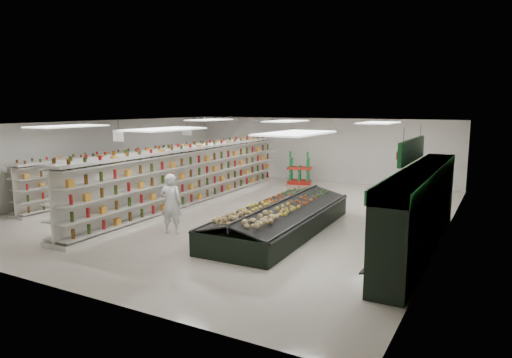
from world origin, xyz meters
The scene contains 16 objects.
floor centered at (0.00, 0.00, 0.00)m, with size 16.00×16.00×0.00m, color beige.
ceiling centered at (0.00, 0.00, 3.20)m, with size 14.00×16.00×0.02m, color white.
wall_back centered at (0.00, 8.00, 1.60)m, with size 14.00×0.02×3.20m, color white.
wall_front centered at (0.00, -8.00, 1.60)m, with size 14.00×0.02×3.20m, color white.
wall_left centered at (-7.00, 0.00, 1.60)m, with size 0.02×16.00×3.20m, color white.
wall_right centered at (7.00, 0.00, 1.60)m, with size 0.02×16.00×3.20m, color white.
produce_wall_case centered at (6.53, -1.50, 1.24)m, with size 0.93×8.00×2.20m.
aisle_sign_near centered at (-3.80, -2.00, 2.75)m, with size 0.52×0.06×0.75m.
aisle_sign_far centered at (-3.80, 2.00, 2.75)m, with size 0.52×0.06×0.75m.
hortifruti_banner centered at (6.25, -1.50, 2.65)m, with size 0.12×3.20×0.95m.
gondola_left centered at (-5.78, 0.70, 0.86)m, with size 1.30×10.85×1.88m.
gondola_center centered at (-2.21, 0.26, 1.04)m, with size 1.33×13.11×2.27m.
produce_island centered at (2.54, -1.73, 0.44)m, with size 2.54×6.55×0.97m.
soda_endcap centered at (-0.41, 6.54, 0.72)m, with size 1.34×1.08×1.49m.
shopper_main centered at (-0.23, -3.53, 0.92)m, with size 0.67×0.44×1.83m, color silver.
shopper_background centered at (-4.11, 2.31, 0.76)m, with size 0.73×0.45×1.51m, color tan.
Camera 1 is at (8.40, -13.99, 3.79)m, focal length 32.00 mm.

